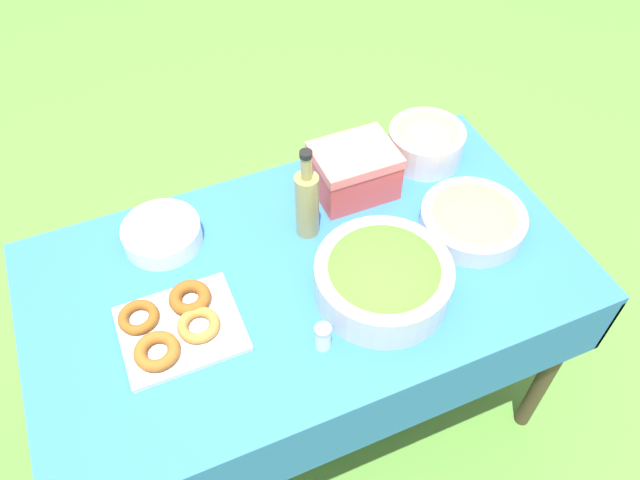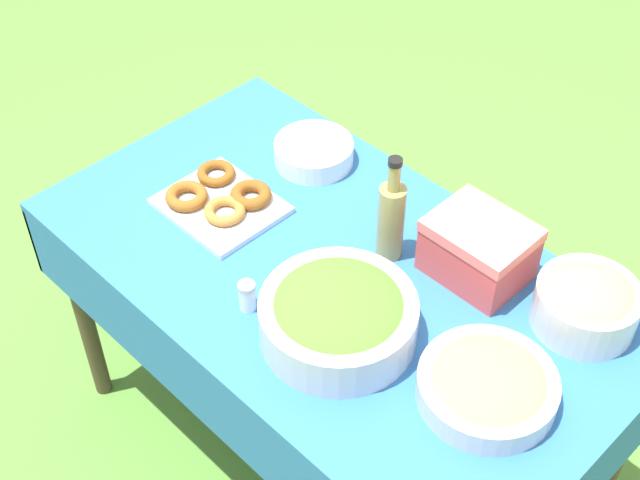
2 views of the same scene
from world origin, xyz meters
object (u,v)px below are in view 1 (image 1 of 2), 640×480
(plate_stack, at_px, (162,234))
(cooler_box, at_px, (354,171))
(donut_platter, at_px, (176,326))
(olive_oil_bottle, at_px, (307,202))
(salad_bowl, at_px, (383,277))
(pasta_bowl, at_px, (426,141))
(bread_bowl, at_px, (473,219))

(plate_stack, relative_size, cooler_box, 0.93)
(donut_platter, bearing_deg, olive_oil_bottle, 22.84)
(salad_bowl, distance_m, olive_oil_bottle, 0.29)
(donut_platter, bearing_deg, pasta_bowl, 20.19)
(pasta_bowl, distance_m, olive_oil_bottle, 0.47)
(olive_oil_bottle, distance_m, bread_bowl, 0.46)
(donut_platter, xyz_separation_m, bread_bowl, (0.83, 0.00, 0.02))
(plate_stack, distance_m, cooler_box, 0.56)
(pasta_bowl, height_order, plate_stack, pasta_bowl)
(pasta_bowl, relative_size, cooler_box, 1.01)
(salad_bowl, distance_m, plate_stack, 0.61)
(plate_stack, height_order, cooler_box, cooler_box)
(pasta_bowl, distance_m, donut_platter, 0.92)
(olive_oil_bottle, bearing_deg, plate_stack, 162.51)
(bread_bowl, bearing_deg, cooler_box, 131.40)
(salad_bowl, bearing_deg, olive_oil_bottle, 109.03)
(pasta_bowl, height_order, donut_platter, pasta_bowl)
(plate_stack, xyz_separation_m, bread_bowl, (0.80, -0.29, 0.01))
(salad_bowl, distance_m, cooler_box, 0.38)
(salad_bowl, xyz_separation_m, cooler_box, (0.09, 0.37, 0.01))
(bread_bowl, bearing_deg, plate_stack, 160.07)
(pasta_bowl, xyz_separation_m, plate_stack, (-0.82, -0.02, -0.03))
(pasta_bowl, distance_m, bread_bowl, 0.31)
(plate_stack, relative_size, olive_oil_bottle, 0.73)
(pasta_bowl, xyz_separation_m, olive_oil_bottle, (-0.45, -0.14, 0.05))
(plate_stack, height_order, bread_bowl, bread_bowl)
(olive_oil_bottle, relative_size, bread_bowl, 1.00)
(plate_stack, distance_m, bread_bowl, 0.85)
(plate_stack, relative_size, bread_bowl, 0.73)
(cooler_box, bearing_deg, pasta_bowl, 9.64)
(cooler_box, bearing_deg, bread_bowl, -48.60)
(bread_bowl, relative_size, cooler_box, 1.27)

